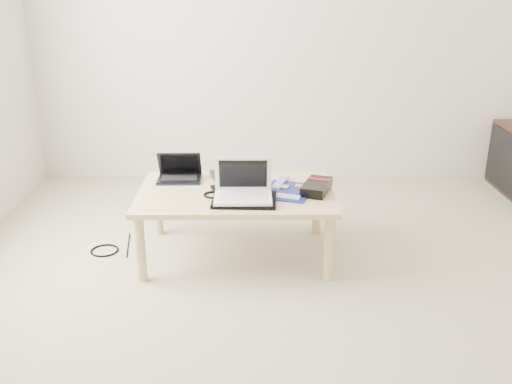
{
  "coord_description": "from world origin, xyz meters",
  "views": [
    {
      "loc": [
        -0.31,
        -2.45,
        1.51
      ],
      "look_at": [
        -0.29,
        0.56,
        0.39
      ],
      "focal_mm": 40.0,
      "sensor_mm": 36.0,
      "label": 1
    }
  ],
  "objects_px": {
    "netbook": "(179,174)",
    "gpu_box": "(317,187)",
    "coffee_table": "(236,199)",
    "white_laptop": "(243,189)"
  },
  "relations": [
    {
      "from": "coffee_table",
      "to": "white_laptop",
      "type": "bearing_deg",
      "value": -74.27
    },
    {
      "from": "coffee_table",
      "to": "gpu_box",
      "type": "relative_size",
      "value": 3.85
    },
    {
      "from": "gpu_box",
      "to": "white_laptop",
      "type": "bearing_deg",
      "value": -161.52
    },
    {
      "from": "netbook",
      "to": "gpu_box",
      "type": "relative_size",
      "value": 0.9
    },
    {
      "from": "netbook",
      "to": "gpu_box",
      "type": "bearing_deg",
      "value": -14.87
    },
    {
      "from": "netbook",
      "to": "coffee_table",
      "type": "bearing_deg",
      "value": -29.78
    },
    {
      "from": "white_laptop",
      "to": "gpu_box",
      "type": "bearing_deg",
      "value": 18.48
    },
    {
      "from": "coffee_table",
      "to": "white_laptop",
      "type": "relative_size",
      "value": 3.6
    },
    {
      "from": "white_laptop",
      "to": "gpu_box",
      "type": "distance_m",
      "value": 0.43
    },
    {
      "from": "netbook",
      "to": "white_laptop",
      "type": "relative_size",
      "value": 0.84
    }
  ]
}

